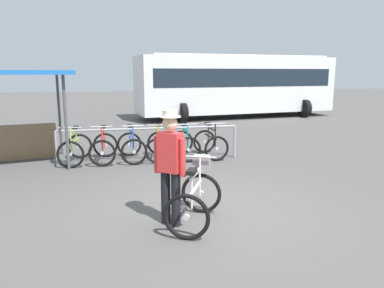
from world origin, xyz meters
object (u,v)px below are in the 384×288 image
Objects in this scene: racked_bike_lime at (75,149)px; person_with_featured_bike at (170,163)px; racked_bike_blue at (132,146)px; racked_bike_black at (210,143)px; racked_bike_red at (104,148)px; racked_bike_teal at (185,144)px; bus_distant at (236,83)px; market_stall at (4,108)px; featured_bicycle at (196,195)px; racked_bike_orange at (159,145)px.

person_with_featured_bike is (1.70, -4.31, 0.58)m from racked_bike_lime.
racked_bike_blue is 2.10m from racked_bike_black.
racked_bike_teal is at bearing -1.65° from racked_bike_red.
bus_distant reaches higher than person_with_featured_bike.
featured_bicycle is at bearing -51.66° from market_stall.
featured_bicycle is 0.63m from person_with_featured_bike.
racked_bike_blue is (1.40, -0.04, 0.00)m from racked_bike_lime.
racked_bike_orange and racked_bike_teal have the same top height.
racked_bike_lime is 4.67m from person_with_featured_bike.
racked_bike_orange is 4.31m from person_with_featured_bike.
racked_bike_orange is at bearing 89.63° from featured_bicycle.
racked_bike_lime is at bearing 178.35° from racked_bike_black.
person_with_featured_bike is (0.30, -4.27, 0.58)m from racked_bike_blue.
racked_bike_red is at bearing 178.35° from racked_bike_teal.
featured_bicycle is 0.12× the size of bus_distant.
racked_bike_red is 2.57m from market_stall.
racked_bike_orange is at bearing -1.65° from racked_bike_lime.
racked_bike_lime and racked_bike_teal have the same top height.
market_stall is (-4.43, 0.42, 1.03)m from racked_bike_teal.
bus_distant reaches higher than racked_bike_orange.
market_stall is at bearing 168.33° from racked_bike_lime.
racked_bike_lime is 2.10m from racked_bike_orange.
racked_bike_blue is 4.35m from featured_bicycle.
bus_distant is at bearing 49.00° from racked_bike_lime.
racked_bike_lime is 0.95× the size of featured_bicycle.
bus_distant reaches higher than racked_bike_red.
racked_bike_teal is 4.32m from featured_bicycle.
featured_bicycle is (2.07, -4.34, 0.08)m from racked_bike_lime.
bus_distant is (7.23, 8.32, 1.37)m from racked_bike_lime.
racked_bike_black is (2.10, -0.06, 0.00)m from racked_bike_blue.
racked_bike_teal is at bearing 178.35° from racked_bike_black.
featured_bicycle is (-0.03, -4.28, 0.08)m from racked_bike_orange.
market_stall is at bearing 175.13° from racked_bike_black.
racked_bike_orange is 1.40m from racked_bike_black.
racked_bike_blue and featured_bicycle have the same top height.
racked_bike_blue and racked_bike_teal have the same top height.
featured_bicycle is (-1.43, -4.24, 0.08)m from racked_bike_black.
racked_bike_orange is at bearing 178.35° from racked_bike_black.
racked_bike_lime is 11.11m from bus_distant.
market_stall reaches higher than racked_bike_teal.
bus_distant is 11.93m from market_stall.
racked_bike_orange is 0.34× the size of market_stall.
racked_bike_teal is 4.56m from market_stall.
racked_bike_orange is at bearing -6.07° from market_stall.
featured_bicycle is at bearing -72.38° from racked_bike_red.
racked_bike_red is (0.70, -0.02, 0.00)m from racked_bike_lime.
featured_bicycle is (0.67, -4.30, 0.08)m from racked_bike_blue.
racked_bike_black is at bearing -113.91° from bus_distant.
racked_bike_lime is 0.69× the size of person_with_featured_bike.
racked_bike_red is at bearing 103.05° from person_with_featured_bike.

